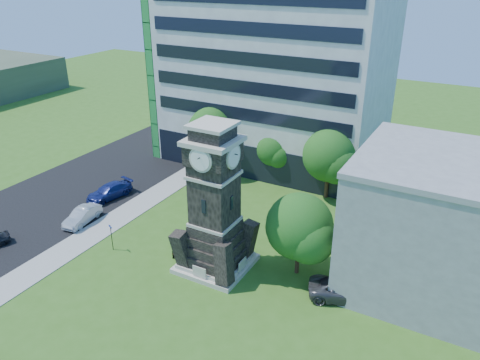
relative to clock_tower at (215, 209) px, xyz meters
The scene contains 15 objects.
ground 6.39m from the clock_tower, 146.32° to the right, with size 160.00×160.00×0.00m, color #345F1B.
sidewalk 13.88m from the clock_tower, 166.50° to the left, with size 3.00×70.00×0.06m, color gray.
street 21.86m from the clock_tower, behind, with size 14.00×80.00×0.02m, color black.
clock_tower is the anchor object (origin of this frame).
office_tall 26.21m from the clock_tower, 104.57° to the left, with size 26.20×15.11×28.60m.
office_low 18.00m from the clock_tower, 19.48° to the left, with size 15.20×12.20×10.40m.
car_street_mid 15.57m from the clock_tower, behind, with size 1.51×4.33×1.43m, color #9EA1A5.
car_street_north 17.68m from the clock_tower, 162.79° to the left, with size 2.08×5.12×1.49m, color navy.
car_east_lot 11.52m from the clock_tower, ahead, with size 2.52×5.46×1.52m, color #434347.
park_bench 5.55m from the clock_tower, 167.48° to the right, with size 1.93×0.51×1.00m.
street_sign 10.09m from the clock_tower, 165.79° to the right, with size 0.58×0.06×2.44m.
tree_nw 19.15m from the clock_tower, 122.80° to the left, with size 5.94×5.40×7.87m.
tree_nc 18.16m from the clock_tower, 99.77° to the left, with size 4.69×4.26×5.89m.
tree_ne 16.72m from the clock_tower, 77.03° to the left, with size 6.02×5.47×7.50m.
tree_east 6.75m from the clock_tower, 20.66° to the left, with size 5.76×5.24×6.89m.
Camera 1 is at (20.17, -25.00, 22.52)m, focal length 35.00 mm.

